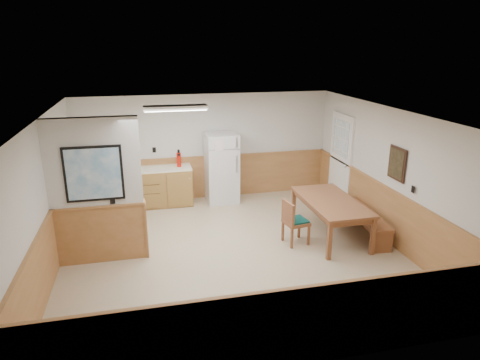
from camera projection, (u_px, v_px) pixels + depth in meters
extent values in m
plane|color=tan|center=(232.00, 251.00, 7.76)|extent=(6.00, 6.00, 0.00)
cube|color=white|center=(231.00, 114.00, 6.99)|extent=(6.00, 6.00, 0.02)
cube|color=silver|center=(205.00, 147.00, 10.16)|extent=(6.00, 0.02, 2.50)
cube|color=silver|center=(388.00, 175.00, 8.02)|extent=(0.02, 6.00, 2.50)
cube|color=silver|center=(46.00, 200.00, 6.73)|extent=(0.02, 6.00, 2.50)
cube|color=#B27847|center=(206.00, 177.00, 10.37)|extent=(6.00, 0.04, 1.00)
cube|color=#B27847|center=(383.00, 212.00, 8.25)|extent=(0.04, 6.00, 1.00)
cube|color=#B27847|center=(53.00, 243.00, 6.96)|extent=(0.04, 6.00, 1.00)
cube|color=silver|center=(93.00, 163.00, 6.92)|extent=(1.50, 0.15, 1.50)
cube|color=#B27847|center=(101.00, 234.00, 7.31)|extent=(1.50, 0.17, 1.00)
cube|color=black|center=(94.00, 174.00, 6.88)|extent=(0.92, 0.03, 0.92)
cube|color=white|center=(94.00, 174.00, 6.87)|extent=(0.84, 0.01, 0.84)
cube|color=olive|center=(161.00, 187.00, 9.88)|extent=(1.40, 0.60, 0.86)
cube|color=olive|center=(95.00, 192.00, 9.56)|extent=(0.06, 0.60, 0.86)
cube|color=olive|center=(129.00, 190.00, 9.72)|extent=(0.06, 0.60, 0.86)
cube|color=#EFE8C9|center=(142.00, 170.00, 9.65)|extent=(2.20, 0.60, 0.04)
cube|color=#EFE8C9|center=(142.00, 163.00, 9.91)|extent=(2.20, 0.02, 0.10)
cube|color=white|center=(340.00, 161.00, 9.85)|extent=(0.05, 1.02, 2.15)
cube|color=white|center=(340.00, 161.00, 9.85)|extent=(0.04, 0.90, 2.05)
cube|color=silver|center=(341.00, 138.00, 9.68)|extent=(0.02, 0.76, 0.80)
cube|color=white|center=(113.00, 139.00, 9.60)|extent=(0.80, 0.03, 1.00)
cube|color=silver|center=(113.00, 139.00, 9.58)|extent=(0.70, 0.01, 0.90)
cube|color=black|center=(397.00, 164.00, 7.65)|extent=(0.03, 0.50, 0.60)
cube|color=black|center=(396.00, 164.00, 7.64)|extent=(0.01, 0.42, 0.52)
cube|color=white|center=(175.00, 108.00, 8.04)|extent=(1.20, 0.30, 0.08)
cube|color=white|center=(176.00, 110.00, 8.06)|extent=(1.15, 0.25, 0.01)
cube|color=silver|center=(221.00, 168.00, 10.01)|extent=(0.74, 0.72, 1.64)
cube|color=silver|center=(237.00, 142.00, 9.54)|extent=(0.03, 0.02, 0.21)
cube|color=silver|center=(237.00, 164.00, 9.69)|extent=(0.03, 0.02, 0.39)
cube|color=brown|center=(331.00, 201.00, 8.16)|extent=(0.96, 1.90, 0.05)
cube|color=brown|center=(331.00, 205.00, 8.18)|extent=(0.86, 1.80, 0.10)
cube|color=brown|center=(329.00, 241.00, 7.36)|extent=(0.07, 0.07, 0.70)
cube|color=brown|center=(294.00, 205.00, 9.01)|extent=(0.07, 0.07, 0.70)
cube|color=brown|center=(373.00, 237.00, 7.54)|extent=(0.07, 0.07, 0.70)
cube|color=brown|center=(330.00, 202.00, 9.19)|extent=(0.07, 0.07, 0.70)
cube|color=brown|center=(365.00, 213.00, 8.37)|extent=(0.57, 1.78, 0.05)
cube|color=brown|center=(387.00, 242.00, 7.68)|extent=(0.37, 0.10, 0.40)
cube|color=brown|center=(345.00, 209.00, 9.21)|extent=(0.37, 0.10, 0.40)
cube|color=brown|center=(296.00, 222.00, 7.97)|extent=(0.48, 0.48, 0.06)
cube|color=#0E463F|center=(296.00, 220.00, 7.96)|extent=(0.43, 0.43, 0.03)
cube|color=brown|center=(288.00, 212.00, 7.83)|extent=(0.12, 0.42, 0.40)
cube|color=#0E463F|center=(279.00, 214.00, 7.77)|extent=(0.08, 0.35, 0.34)
cube|color=brown|center=(292.00, 239.00, 7.82)|extent=(0.05, 0.05, 0.39)
cube|color=brown|center=(283.00, 231.00, 8.13)|extent=(0.05, 0.05, 0.39)
cube|color=brown|center=(309.00, 235.00, 7.95)|extent=(0.05, 0.05, 0.39)
cube|color=brown|center=(299.00, 228.00, 8.26)|extent=(0.05, 0.05, 0.39)
cylinder|color=red|center=(179.00, 160.00, 9.76)|extent=(0.10, 0.10, 0.33)
cylinder|color=black|center=(179.00, 151.00, 9.70)|extent=(0.05, 0.05, 0.07)
cylinder|color=#17812B|center=(113.00, 166.00, 9.47)|extent=(0.08, 0.08, 0.20)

